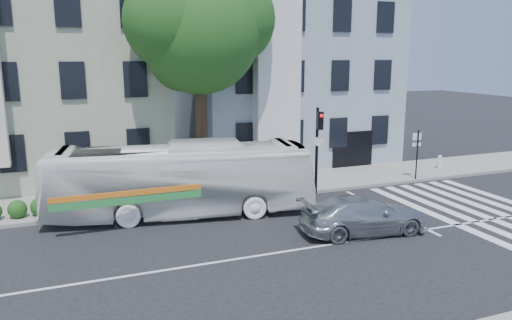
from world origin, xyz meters
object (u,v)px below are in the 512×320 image
bus (181,179)px  sedan (363,215)px  fire_hydrant (440,161)px  traffic_signal (318,139)px

bus → sedan: 7.46m
sedan → fire_hydrant: (9.83, 7.10, -0.15)m
bus → fire_hydrant: bus is taller
bus → traffic_signal: traffic_signal is taller
traffic_signal → fire_hydrant: (8.91, 1.78, -2.14)m
fire_hydrant → traffic_signal: bearing=-168.7°
bus → fire_hydrant: bearing=-71.3°
sedan → fire_hydrant: size_ratio=6.24×
traffic_signal → fire_hydrant: traffic_signal is taller
traffic_signal → fire_hydrant: bearing=21.2°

